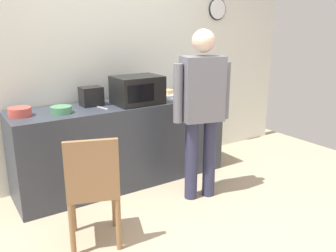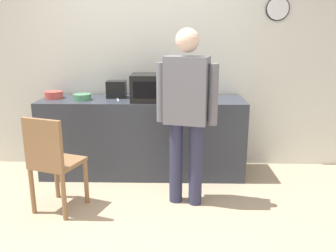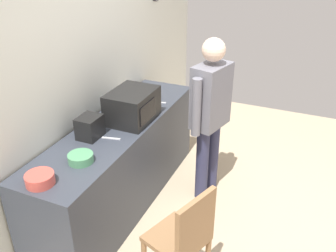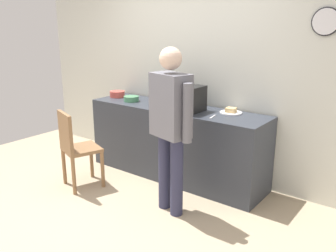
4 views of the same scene
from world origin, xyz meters
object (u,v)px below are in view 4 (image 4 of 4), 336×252
at_px(sandwich_plate, 231,112).
at_px(person_standing, 171,120).
at_px(wooden_chair, 75,146).
at_px(microwave, 181,98).
at_px(cereal_bowl, 131,99).
at_px(fork_utensil, 213,117).
at_px(spoon_utensil, 154,105).
at_px(salad_bowl, 117,94).
at_px(toaster, 160,95).

distance_m(sandwich_plate, person_standing, 0.92).
bearing_deg(wooden_chair, microwave, 44.92).
distance_m(microwave, cereal_bowl, 0.83).
relative_size(fork_utensil, person_standing, 0.10).
bearing_deg(cereal_bowl, spoon_utensil, -3.41).
relative_size(spoon_utensil, person_standing, 0.10).
xyz_separation_m(sandwich_plate, cereal_bowl, (-1.37, -0.20, 0.01)).
distance_m(microwave, salad_bowl, 1.20).
bearing_deg(spoon_utensil, microwave, -0.29).
xyz_separation_m(salad_bowl, cereal_bowl, (0.36, -0.10, -0.01)).
bearing_deg(fork_utensil, toaster, 165.70).
relative_size(cereal_bowl, wooden_chair, 0.22).
height_order(salad_bowl, spoon_utensil, salad_bowl).
distance_m(cereal_bowl, spoon_utensil, 0.42).
distance_m(person_standing, wooden_chair, 1.35).
xyz_separation_m(salad_bowl, spoon_utensil, (0.78, -0.12, -0.04)).
distance_m(sandwich_plate, cereal_bowl, 1.39).
bearing_deg(sandwich_plate, salad_bowl, -176.50).
height_order(salad_bowl, wooden_chair, salad_bowl).
relative_size(toaster, spoon_utensil, 1.29).
bearing_deg(wooden_chair, sandwich_plate, 37.83).
xyz_separation_m(spoon_utensil, person_standing, (0.76, -0.67, 0.08)).
bearing_deg(person_standing, cereal_bowl, 149.35).
xyz_separation_m(fork_utensil, wooden_chair, (-1.36, -0.84, -0.40)).
bearing_deg(toaster, spoon_utensil, -76.44).
distance_m(salad_bowl, fork_utensil, 1.67).
relative_size(microwave, cereal_bowl, 2.47).
distance_m(toaster, wooden_chair, 1.26).
height_order(cereal_bowl, toaster, toaster).
bearing_deg(cereal_bowl, person_standing, -30.65).
distance_m(salad_bowl, toaster, 0.74).
bearing_deg(cereal_bowl, toaster, 23.00).
bearing_deg(microwave, salad_bowl, 174.03).
bearing_deg(fork_utensil, cereal_bowl, 176.55).
bearing_deg(toaster, sandwich_plate, 2.60).
height_order(toaster, person_standing, person_standing).
bearing_deg(person_standing, fork_utensil, 78.91).
distance_m(salad_bowl, spoon_utensil, 0.79).
distance_m(sandwich_plate, spoon_utensil, 0.99).
height_order(sandwich_plate, toaster, toaster).
distance_m(sandwich_plate, wooden_chair, 1.87).
xyz_separation_m(sandwich_plate, toaster, (-1.00, -0.05, 0.08)).
bearing_deg(toaster, cereal_bowl, -157.00).
distance_m(microwave, fork_utensil, 0.50).
xyz_separation_m(fork_utensil, person_standing, (-0.12, -0.62, 0.08)).
distance_m(salad_bowl, wooden_chair, 1.14).
distance_m(microwave, person_standing, 0.76).
height_order(microwave, wooden_chair, microwave).
height_order(cereal_bowl, wooden_chair, cereal_bowl).
bearing_deg(fork_utensil, wooden_chair, -148.45).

